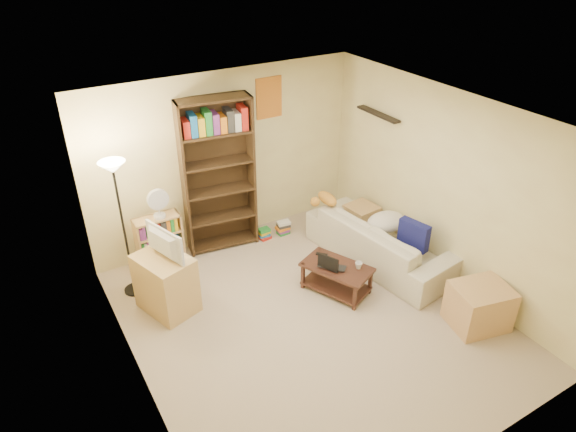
{
  "coord_description": "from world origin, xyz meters",
  "views": [
    {
      "loc": [
        -2.65,
        -3.93,
        4.17
      ],
      "look_at": [
        0.11,
        0.71,
        1.05
      ],
      "focal_mm": 32.0,
      "sensor_mm": 36.0,
      "label": 1
    }
  ],
  "objects_px": {
    "tall_bookshelf": "(218,172)",
    "side_table": "(361,220)",
    "short_bookshelf": "(160,242)",
    "desk_fan": "(158,202)",
    "sofa": "(380,241)",
    "end_cabinet": "(479,306)",
    "tabby_cat": "(325,199)",
    "tv_stand": "(166,283)",
    "laptop": "(333,265)",
    "coffee_table": "(337,275)",
    "mug": "(359,265)",
    "floor_lamp": "(117,191)",
    "television": "(160,245)"
  },
  "relations": [
    {
      "from": "mug",
      "to": "side_table",
      "type": "height_order",
      "value": "side_table"
    },
    {
      "from": "short_bookshelf",
      "to": "tabby_cat",
      "type": "bearing_deg",
      "value": -15.5
    },
    {
      "from": "tabby_cat",
      "to": "television",
      "type": "relative_size",
      "value": 0.78
    },
    {
      "from": "coffee_table",
      "to": "desk_fan",
      "type": "xyz_separation_m",
      "value": [
        -1.71,
        1.62,
        0.78
      ]
    },
    {
      "from": "sofa",
      "to": "tv_stand",
      "type": "distance_m",
      "value": 2.93
    },
    {
      "from": "mug",
      "to": "television",
      "type": "relative_size",
      "value": 0.17
    },
    {
      "from": "television",
      "to": "tall_bookshelf",
      "type": "relative_size",
      "value": 0.29
    },
    {
      "from": "tabby_cat",
      "to": "desk_fan",
      "type": "relative_size",
      "value": 1.2
    },
    {
      "from": "tall_bookshelf",
      "to": "floor_lamp",
      "type": "xyz_separation_m",
      "value": [
        -1.44,
        -0.42,
        0.28
      ]
    },
    {
      "from": "tall_bookshelf",
      "to": "side_table",
      "type": "xyz_separation_m",
      "value": [
        1.93,
        -0.81,
        -0.93
      ]
    },
    {
      "from": "tabby_cat",
      "to": "tv_stand",
      "type": "relative_size",
      "value": 0.68
    },
    {
      "from": "tv_stand",
      "to": "end_cabinet",
      "type": "bearing_deg",
      "value": -53.08
    },
    {
      "from": "tv_stand",
      "to": "mug",
      "type": "bearing_deg",
      "value": -41.41
    },
    {
      "from": "mug",
      "to": "tv_stand",
      "type": "relative_size",
      "value": 0.15
    },
    {
      "from": "mug",
      "to": "end_cabinet",
      "type": "xyz_separation_m",
      "value": [
        0.86,
        -1.2,
        -0.16
      ]
    },
    {
      "from": "mug",
      "to": "short_bookshelf",
      "type": "relative_size",
      "value": 0.14
    },
    {
      "from": "laptop",
      "to": "end_cabinet",
      "type": "height_order",
      "value": "end_cabinet"
    },
    {
      "from": "tv_stand",
      "to": "tabby_cat",
      "type": "bearing_deg",
      "value": -11.62
    },
    {
      "from": "television",
      "to": "laptop",
      "type": "bearing_deg",
      "value": -128.78
    },
    {
      "from": "sofa",
      "to": "end_cabinet",
      "type": "bearing_deg",
      "value": 177.59
    },
    {
      "from": "television",
      "to": "mug",
      "type": "bearing_deg",
      "value": -131.41
    },
    {
      "from": "tall_bookshelf",
      "to": "side_table",
      "type": "distance_m",
      "value": 2.29
    },
    {
      "from": "short_bookshelf",
      "to": "laptop",
      "type": "bearing_deg",
      "value": -43.94
    },
    {
      "from": "tv_stand",
      "to": "side_table",
      "type": "xyz_separation_m",
      "value": [
        3.11,
        0.17,
        -0.13
      ]
    },
    {
      "from": "mug",
      "to": "coffee_table",
      "type": "bearing_deg",
      "value": 138.65
    },
    {
      "from": "short_bookshelf",
      "to": "desk_fan",
      "type": "relative_size",
      "value": 1.87
    },
    {
      "from": "short_bookshelf",
      "to": "floor_lamp",
      "type": "height_order",
      "value": "floor_lamp"
    },
    {
      "from": "tabby_cat",
      "to": "coffee_table",
      "type": "xyz_separation_m",
      "value": [
        -0.52,
        -1.05,
        -0.48
      ]
    },
    {
      "from": "sofa",
      "to": "tv_stand",
      "type": "xyz_separation_m",
      "value": [
        -2.89,
        0.52,
        0.05
      ]
    },
    {
      "from": "tv_stand",
      "to": "tall_bookshelf",
      "type": "height_order",
      "value": "tall_bookshelf"
    },
    {
      "from": "desk_fan",
      "to": "short_bookshelf",
      "type": "bearing_deg",
      "value": 136.23
    },
    {
      "from": "laptop",
      "to": "side_table",
      "type": "xyz_separation_m",
      "value": [
        1.17,
        0.91,
        -0.16
      ]
    },
    {
      "from": "sofa",
      "to": "desk_fan",
      "type": "height_order",
      "value": "desk_fan"
    },
    {
      "from": "tv_stand",
      "to": "short_bookshelf",
      "type": "distance_m",
      "value": 0.91
    },
    {
      "from": "tabby_cat",
      "to": "floor_lamp",
      "type": "xyz_separation_m",
      "value": [
        -2.76,
        0.29,
        0.73
      ]
    },
    {
      "from": "laptop",
      "to": "mug",
      "type": "xyz_separation_m",
      "value": [
        0.24,
        -0.21,
        0.03
      ]
    },
    {
      "from": "desk_fan",
      "to": "end_cabinet",
      "type": "bearing_deg",
      "value": -47.28
    },
    {
      "from": "television",
      "to": "floor_lamp",
      "type": "bearing_deg",
      "value": 7.72
    },
    {
      "from": "coffee_table",
      "to": "mug",
      "type": "distance_m",
      "value": 0.33
    },
    {
      "from": "coffee_table",
      "to": "side_table",
      "type": "height_order",
      "value": "side_table"
    },
    {
      "from": "television",
      "to": "side_table",
      "type": "bearing_deg",
      "value": -104.62
    },
    {
      "from": "mug",
      "to": "floor_lamp",
      "type": "height_order",
      "value": "floor_lamp"
    },
    {
      "from": "laptop",
      "to": "television",
      "type": "relative_size",
      "value": 0.65
    },
    {
      "from": "tv_stand",
      "to": "tall_bookshelf",
      "type": "bearing_deg",
      "value": 21.92
    },
    {
      "from": "desk_fan",
      "to": "floor_lamp",
      "type": "relative_size",
      "value": 0.23
    },
    {
      "from": "tv_stand",
      "to": "tall_bookshelf",
      "type": "distance_m",
      "value": 1.73
    },
    {
      "from": "floor_lamp",
      "to": "side_table",
      "type": "bearing_deg",
      "value": -6.57
    },
    {
      "from": "sofa",
      "to": "short_bookshelf",
      "type": "bearing_deg",
      "value": 54.48
    },
    {
      "from": "floor_lamp",
      "to": "desk_fan",
      "type": "bearing_deg",
      "value": 28.09
    },
    {
      "from": "short_bookshelf",
      "to": "end_cabinet",
      "type": "height_order",
      "value": "short_bookshelf"
    }
  ]
}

